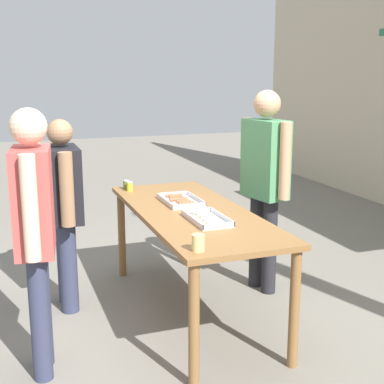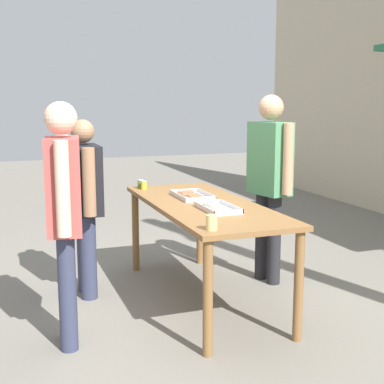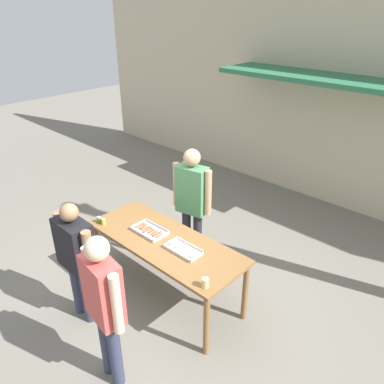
{
  "view_description": "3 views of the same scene",
  "coord_description": "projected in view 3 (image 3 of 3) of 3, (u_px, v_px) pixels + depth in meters",
  "views": [
    {
      "loc": [
        3.85,
        -1.4,
        1.95
      ],
      "look_at": [
        0.0,
        0.0,
        1.02
      ],
      "focal_mm": 50.0,
      "sensor_mm": 36.0,
      "label": 1
    },
    {
      "loc": [
        4.22,
        -1.64,
        1.75
      ],
      "look_at": [
        -0.28,
        -0.0,
        0.92
      ],
      "focal_mm": 50.0,
      "sensor_mm": 36.0,
      "label": 2
    },
    {
      "loc": [
        2.88,
        -2.6,
        3.52
      ],
      "look_at": [
        -0.25,
        0.77,
        1.17
      ],
      "focal_mm": 35.0,
      "sensor_mm": 36.0,
      "label": 3
    }
  ],
  "objects": [
    {
      "name": "ground_plane",
      "position": [
        167.0,
        294.0,
        5.04
      ],
      "size": [
        24.0,
        24.0,
        0.0
      ],
      "primitive_type": "plane",
      "color": "slate"
    },
    {
      "name": "building_facade_back",
      "position": [
        326.0,
        81.0,
        6.61
      ],
      "size": [
        12.0,
        1.11,
        4.5
      ],
      "color": "beige",
      "rests_on": "ground"
    },
    {
      "name": "serving_table",
      "position": [
        165.0,
        247.0,
        4.69
      ],
      "size": [
        2.14,
        0.84,
        0.87
      ],
      "color": "brown",
      "rests_on": "ground"
    },
    {
      "name": "food_tray_sausages",
      "position": [
        149.0,
        231.0,
        4.81
      ],
      "size": [
        0.46,
        0.29,
        0.04
      ],
      "color": "silver",
      "rests_on": "serving_table"
    },
    {
      "name": "food_tray_buns",
      "position": [
        183.0,
        249.0,
        4.44
      ],
      "size": [
        0.46,
        0.25,
        0.06
      ],
      "color": "silver",
      "rests_on": "serving_table"
    },
    {
      "name": "condiment_jar_mustard",
      "position": [
        99.0,
        220.0,
        4.99
      ],
      "size": [
        0.06,
        0.06,
        0.09
      ],
      "color": "#567A38",
      "rests_on": "serving_table"
    },
    {
      "name": "condiment_jar_ketchup",
      "position": [
        103.0,
        222.0,
        4.95
      ],
      "size": [
        0.06,
        0.06,
        0.09
      ],
      "color": "gold",
      "rests_on": "serving_table"
    },
    {
      "name": "beer_cup",
      "position": [
        205.0,
        283.0,
        3.86
      ],
      "size": [
        0.08,
        0.08,
        0.11
      ],
      "color": "#DBC67A",
      "rests_on": "serving_table"
    },
    {
      "name": "person_server_behind_table",
      "position": [
        192.0,
        198.0,
        5.21
      ],
      "size": [
        0.6,
        0.31,
        1.8
      ],
      "rotation": [
        0.0,
        0.0,
        0.2
      ],
      "color": "#232328",
      "rests_on": "ground"
    },
    {
      "name": "person_customer_holding_hotdog",
      "position": [
        76.0,
        254.0,
        4.3
      ],
      "size": [
        0.69,
        0.27,
        1.58
      ],
      "rotation": [
        0.0,
        0.0,
        3.13
      ],
      "color": "#333851",
      "rests_on": "ground"
    },
    {
      "name": "person_customer_with_cup",
      "position": [
        104.0,
        301.0,
        3.47
      ],
      "size": [
        0.6,
        0.28,
        1.74
      ],
      "rotation": [
        0.0,
        0.0,
        3.01
      ],
      "color": "#333851",
      "rests_on": "ground"
    }
  ]
}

